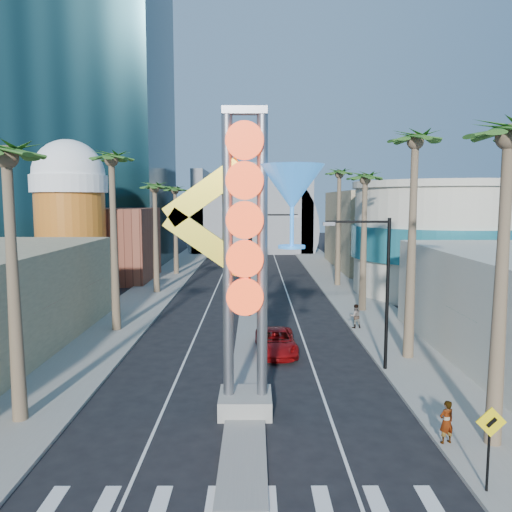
{
  "coord_description": "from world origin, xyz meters",
  "views": [
    {
      "loc": [
        0.4,
        -17.15,
        8.88
      ],
      "look_at": [
        0.49,
        19.99,
        4.72
      ],
      "focal_mm": 35.0,
      "sensor_mm": 36.0,
      "label": 1
    }
  ],
  "objects": [
    {
      "name": "palm_2",
      "position": [
        -9.0,
        30.0,
        9.48
      ],
      "size": [
        2.4,
        2.4,
        11.2
      ],
      "color": "brown",
      "rests_on": "ground"
    },
    {
      "name": "palm_5",
      "position": [
        9.0,
        10.0,
        11.27
      ],
      "size": [
        2.4,
        2.4,
        13.2
      ],
      "color": "brown",
      "rests_on": "ground"
    },
    {
      "name": "streetlight_0",
      "position": [
        0.55,
        20.0,
        4.88
      ],
      "size": [
        3.79,
        0.25,
        8.0
      ],
      "color": "black",
      "rests_on": "ground"
    },
    {
      "name": "palm_7",
      "position": [
        9.0,
        34.0,
        10.82
      ],
      "size": [
        2.4,
        2.4,
        12.7
      ],
      "color": "brown",
      "rests_on": "ground"
    },
    {
      "name": "streetlight_1",
      "position": [
        -0.55,
        44.0,
        4.88
      ],
      "size": [
        3.79,
        0.25,
        8.0
      ],
      "color": "black",
      "rests_on": "ground"
    },
    {
      "name": "streetlight_2",
      "position": [
        6.72,
        8.0,
        4.83
      ],
      "size": [
        3.45,
        0.25,
        8.0
      ],
      "color": "black",
      "rests_on": "ground"
    },
    {
      "name": "palm_4",
      "position": [
        9.0,
        0.0,
        10.38
      ],
      "size": [
        2.4,
        2.4,
        12.2
      ],
      "color": "brown",
      "rests_on": "ground"
    },
    {
      "name": "palm_3",
      "position": [
        -9.0,
        42.0,
        9.48
      ],
      "size": [
        2.4,
        2.4,
        11.2
      ],
      "color": "brown",
      "rests_on": "ground"
    },
    {
      "name": "turquoise_building",
      "position": [
        18.0,
        30.0,
        5.25
      ],
      "size": [
        16.6,
        16.6,
        10.6
      ],
      "color": "beige",
      "rests_on": "ground"
    },
    {
      "name": "pedestrian_a",
      "position": [
        7.3,
        -0.01,
        0.95
      ],
      "size": [
        0.67,
        0.54,
        1.59
      ],
      "primitive_type": "imported",
      "rotation": [
        0.0,
        0.0,
        3.46
      ],
      "color": "gray",
      "rests_on": "sidewalk_east"
    },
    {
      "name": "brick_filler_west",
      "position": [
        -16.0,
        38.0,
        4.0
      ],
      "size": [
        10.0,
        10.0,
        8.0
      ],
      "primitive_type": "cube",
      "color": "brown",
      "rests_on": "ground"
    },
    {
      "name": "canopy",
      "position": [
        0.0,
        72.0,
        4.31
      ],
      "size": [
        22.0,
        16.0,
        22.0
      ],
      "color": "slate",
      "rests_on": "ground"
    },
    {
      "name": "ped_sign",
      "position": [
        7.4,
        -3.03,
        1.89
      ],
      "size": [
        0.92,
        0.12,
        2.66
      ],
      "color": "black",
      "rests_on": "sidewalk_east"
    },
    {
      "name": "ground",
      "position": [
        0.0,
        0.0,
        0.0
      ],
      "size": [
        240.0,
        240.0,
        0.0
      ],
      "primitive_type": "plane",
      "color": "black",
      "rests_on": "ground"
    },
    {
      "name": "hotel_tower",
      "position": [
        -22.0,
        52.0,
        25.0
      ],
      "size": [
        20.0,
        20.0,
        50.0
      ],
      "primitive_type": "cube",
      "color": "black",
      "rests_on": "ground"
    },
    {
      "name": "beer_mug",
      "position": [
        -17.0,
        30.0,
        7.84
      ],
      "size": [
        7.0,
        7.0,
        14.5
      ],
      "color": "#CD571B",
      "rests_on": "ground"
    },
    {
      "name": "palm_0",
      "position": [
        -9.0,
        2.0,
        9.93
      ],
      "size": [
        2.4,
        2.4,
        11.7
      ],
      "color": "brown",
      "rests_on": "ground"
    },
    {
      "name": "pedestrian_b",
      "position": [
        7.3,
        16.36,
        0.97
      ],
      "size": [
        0.9,
        0.75,
        1.65
      ],
      "primitive_type": "imported",
      "rotation": [
        0.0,
        0.0,
        3.31
      ],
      "color": "gray",
      "rests_on": "sidewalk_east"
    },
    {
      "name": "sidewalk_east",
      "position": [
        9.5,
        35.0,
        0.07
      ],
      "size": [
        5.0,
        100.0,
        0.15
      ],
      "primitive_type": "cube",
      "color": "gray",
      "rests_on": "ground"
    },
    {
      "name": "palm_1",
      "position": [
        -9.0,
        16.0,
        10.82
      ],
      "size": [
        2.4,
        2.4,
        12.7
      ],
      "color": "brown",
      "rests_on": "ground"
    },
    {
      "name": "sidewalk_west",
      "position": [
        -9.5,
        35.0,
        0.07
      ],
      "size": [
        5.0,
        100.0,
        0.15
      ],
      "primitive_type": "cube",
      "color": "gray",
      "rests_on": "ground"
    },
    {
      "name": "filler_east",
      "position": [
        16.0,
        48.0,
        5.0
      ],
      "size": [
        10.0,
        20.0,
        10.0
      ],
      "primitive_type": "cube",
      "color": "#968661",
      "rests_on": "ground"
    },
    {
      "name": "red_pickup",
      "position": [
        1.63,
        11.15,
        0.69
      ],
      "size": [
        2.43,
        5.02,
        1.38
      ],
      "primitive_type": "imported",
      "rotation": [
        0.0,
        0.0,
        0.03
      ],
      "color": "maroon",
      "rests_on": "ground"
    },
    {
      "name": "median",
      "position": [
        0.0,
        38.0,
        0.07
      ],
      "size": [
        1.6,
        84.0,
        0.15
      ],
      "primitive_type": "cube",
      "color": "gray",
      "rests_on": "ground"
    },
    {
      "name": "palm_6",
      "position": [
        9.0,
        22.0,
        9.93
      ],
      "size": [
        2.4,
        2.4,
        11.7
      ],
      "color": "brown",
      "rests_on": "ground"
    },
    {
      "name": "neon_sign",
      "position": [
        0.82,
        2.96,
        7.31
      ],
      "size": [
        6.53,
        2.6,
        12.55
      ],
      "color": "gray",
      "rests_on": "ground"
    }
  ]
}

